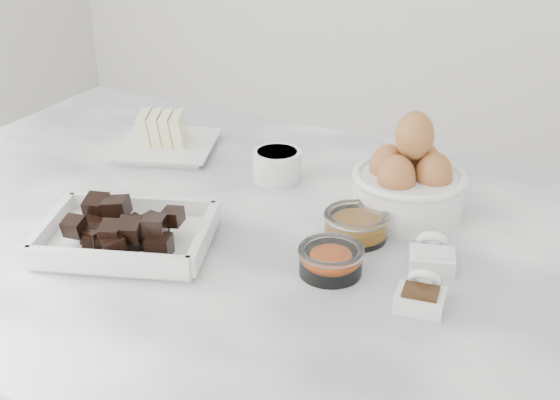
# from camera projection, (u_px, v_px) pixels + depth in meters

# --- Properties ---
(marble_slab) EXTENTS (1.20, 0.80, 0.04)m
(marble_slab) POSITION_uv_depth(u_px,v_px,m) (257.00, 245.00, 1.05)
(marble_slab) COLOR white
(marble_slab) RESTS_ON cabinet
(chocolate_dish) EXTENTS (0.26, 0.23, 0.06)m
(chocolate_dish) POSITION_uv_depth(u_px,v_px,m) (126.00, 230.00, 1.00)
(chocolate_dish) COLOR white
(chocolate_dish) RESTS_ON marble_slab
(butter_plate) EXTENTS (0.20, 0.20, 0.06)m
(butter_plate) POSITION_uv_depth(u_px,v_px,m) (165.00, 138.00, 1.29)
(butter_plate) COLOR white
(butter_plate) RESTS_ON marble_slab
(sugar_ramekin) EXTENTS (0.08, 0.08, 0.05)m
(sugar_ramekin) POSITION_uv_depth(u_px,v_px,m) (277.00, 164.00, 1.19)
(sugar_ramekin) COLOR white
(sugar_ramekin) RESTS_ON marble_slab
(egg_bowl) EXTENTS (0.16, 0.16, 0.15)m
(egg_bowl) POSITION_uv_depth(u_px,v_px,m) (409.00, 182.00, 1.07)
(egg_bowl) COLOR white
(egg_bowl) RESTS_ON marble_slab
(honey_bowl) EXTENTS (0.09, 0.09, 0.04)m
(honey_bowl) POSITION_uv_depth(u_px,v_px,m) (356.00, 225.00, 1.02)
(honey_bowl) COLOR white
(honey_bowl) RESTS_ON marble_slab
(zest_bowl) EXTENTS (0.08, 0.08, 0.04)m
(zest_bowl) POSITION_uv_depth(u_px,v_px,m) (331.00, 259.00, 0.94)
(zest_bowl) COLOR white
(zest_bowl) RESTS_ON marble_slab
(vanilla_spoon) EXTENTS (0.06, 0.07, 0.04)m
(vanilla_spoon) POSITION_uv_depth(u_px,v_px,m) (421.00, 294.00, 0.88)
(vanilla_spoon) COLOR white
(vanilla_spoon) RESTS_ON marble_slab
(salt_spoon) EXTENTS (0.07, 0.08, 0.04)m
(salt_spoon) POSITION_uv_depth(u_px,v_px,m) (432.00, 255.00, 0.96)
(salt_spoon) COLOR white
(salt_spoon) RESTS_ON marble_slab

